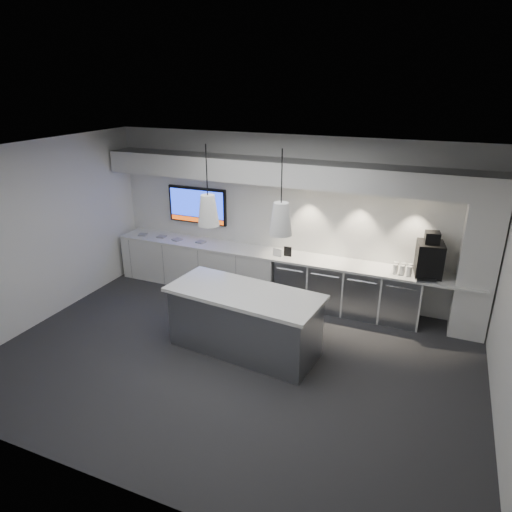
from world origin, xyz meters
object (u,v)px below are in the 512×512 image
at_px(island, 244,321).
at_px(coffee_machine, 429,258).
at_px(wall_tv, 197,205).
at_px(bin, 188,316).

distance_m(island, coffee_machine, 3.15).
relative_size(island, coffee_machine, 3.24).
height_order(wall_tv, bin, wall_tv).
relative_size(wall_tv, coffee_machine, 1.69).
bearing_deg(coffee_machine, wall_tv, 167.40).
relative_size(wall_tv, bin, 2.87).
xyz_separation_m(wall_tv, coffee_machine, (4.39, -0.25, -0.36)).
bearing_deg(island, bin, 175.13).
bearing_deg(wall_tv, bin, -66.22).
height_order(island, bin, island).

